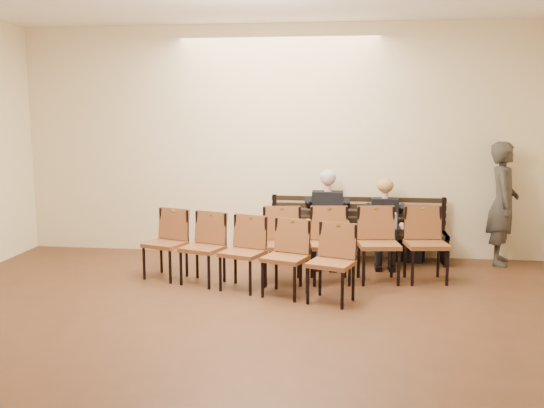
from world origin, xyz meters
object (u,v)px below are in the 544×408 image
at_px(water_bottle, 394,229).
at_px(passerby, 503,194).
at_px(bench, 357,246).
at_px(seated_man, 327,217).
at_px(chair_row_front, 242,253).
at_px(chair_row_back, 355,245).
at_px(seated_woman, 385,226).
at_px(laptop, 330,227).
at_px(bag, 410,252).

xyz_separation_m(water_bottle, passerby, (1.56, 0.45, 0.46)).
distance_m(bench, seated_man, 0.64).
height_order(chair_row_front, chair_row_back, chair_row_back).
distance_m(seated_woman, laptop, 0.81).
xyz_separation_m(seated_man, passerby, (2.51, 0.22, 0.35)).
relative_size(seated_woman, passerby, 0.54).
distance_m(bag, passerby, 1.56).
distance_m(bag, chair_row_front, 2.84).
relative_size(seated_man, water_bottle, 5.66).
distance_m(seated_man, laptop, 0.22).
xyz_separation_m(bench, water_bottle, (0.51, -0.35, 0.34)).
xyz_separation_m(bench, seated_woman, (0.39, -0.12, 0.33)).
bearing_deg(bag, chair_row_front, -142.16).
relative_size(laptop, chair_row_back, 0.13).
bearing_deg(seated_man, bench, 15.10).
xyz_separation_m(seated_woman, water_bottle, (0.12, -0.23, 0.01)).
relative_size(laptop, chair_row_front, 0.11).
relative_size(seated_woman, bag, 2.86).
distance_m(laptop, bag, 1.32).
height_order(seated_man, bag, seated_man).
height_order(laptop, passerby, passerby).
height_order(bench, seated_man, seated_man).
bearing_deg(water_bottle, laptop, 177.09).
bearing_deg(passerby, seated_woman, 109.67).
bearing_deg(bag, seated_woman, -151.26).
bearing_deg(chair_row_front, bench, 67.69).
height_order(seated_man, chair_row_back, seated_man).
distance_m(bag, chair_row_back, 1.52).
relative_size(bench, water_bottle, 10.94).
distance_m(bench, chair_row_front, 2.19).
xyz_separation_m(laptop, water_bottle, (0.91, -0.05, 0.01)).
bearing_deg(chair_row_front, laptop, 71.19).
bearing_deg(laptop, seated_woman, -0.04).
xyz_separation_m(bag, passerby, (1.28, 0.00, 0.88)).
distance_m(bench, chair_row_back, 1.15).
distance_m(laptop, water_bottle, 0.91).
bearing_deg(seated_woman, bench, 162.79).
bearing_deg(bag, bench, -172.77).
xyz_separation_m(bench, laptop, (-0.40, -0.30, 0.33)).
xyz_separation_m(bag, chair_row_back, (-0.84, -1.22, 0.35)).
xyz_separation_m(passerby, chair_row_front, (-3.51, -1.73, -0.56)).
height_order(laptop, water_bottle, water_bottle).
distance_m(bench, bag, 0.80).
bearing_deg(laptop, bag, 5.67).
xyz_separation_m(seated_woman, laptop, (-0.79, -0.18, 0.00)).
bearing_deg(chair_row_front, bag, 56.96).
height_order(passerby, chair_row_front, passerby).
bearing_deg(chair_row_back, bench, 79.02).
height_order(seated_woman, passerby, passerby).
relative_size(bag, chair_row_back, 0.16).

